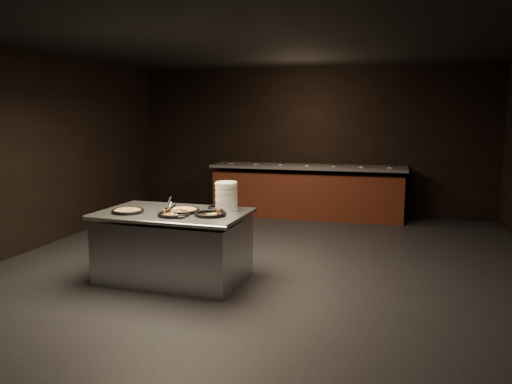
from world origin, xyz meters
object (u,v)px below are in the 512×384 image
Objects in this scene: pan_veggie_whole at (128,211)px; serving_counter at (174,247)px; plate_stack at (226,196)px; pan_cheese_whole at (182,210)px.

serving_counter is at bearing 20.68° from pan_veggie_whole.
plate_stack reaches higher than pan_cheese_whole.
plate_stack is 0.56m from pan_cheese_whole.
plate_stack is at bearing 29.57° from serving_counter.
pan_veggie_whole is at bearing -156.04° from plate_stack.
serving_counter is 4.27× the size of pan_cheese_whole.
plate_stack is 0.89× the size of pan_veggie_whole.
plate_stack is at bearing 23.96° from pan_veggie_whole.
pan_cheese_whole is (0.60, 0.20, 0.00)m from pan_veggie_whole.
pan_cheese_whole is at bearing 10.04° from serving_counter.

